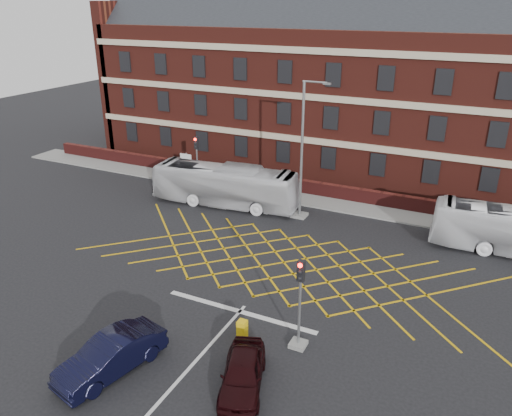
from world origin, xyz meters
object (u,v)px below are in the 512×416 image
at_px(bus_left, 225,185).
at_px(traffic_light_near, 299,312).
at_px(car_navy, 111,355).
at_px(street_lamp, 302,172).
at_px(utility_cabinet, 242,329).
at_px(direction_signs, 186,162).
at_px(traffic_light_far, 197,168).
at_px(car_maroon, 243,373).

xyz_separation_m(bus_left, traffic_light_near, (10.89, -13.00, 0.25)).
distance_m(car_navy, street_lamp, 18.34).
distance_m(street_lamp, utility_cabinet, 14.38).
bearing_deg(car_navy, direction_signs, 129.36).
bearing_deg(traffic_light_near, utility_cabinet, -167.95).
relative_size(street_lamp, utility_cabinet, 10.58).
height_order(traffic_light_far, street_lamp, street_lamp).
relative_size(traffic_light_near, direction_signs, 1.94).
height_order(car_navy, utility_cabinet, car_navy).
height_order(street_lamp, utility_cabinet, street_lamp).
bearing_deg(utility_cabinet, direction_signs, 129.49).
height_order(traffic_light_near, traffic_light_far, same).
distance_m(car_maroon, traffic_light_near, 3.61).
bearing_deg(traffic_light_near, street_lamp, 110.80).
distance_m(traffic_light_far, direction_signs, 2.99).
height_order(car_navy, traffic_light_near, traffic_light_near).
distance_m(bus_left, car_maroon, 19.04).
xyz_separation_m(car_navy, car_maroon, (5.23, 1.51, -0.10)).
relative_size(bus_left, utility_cabinet, 12.28).
bearing_deg(traffic_light_near, direction_signs, 134.94).
height_order(car_maroon, street_lamp, street_lamp).
bearing_deg(traffic_light_far, traffic_light_near, -45.94).
xyz_separation_m(traffic_light_far, direction_signs, (-2.31, 1.86, -0.39)).
bearing_deg(direction_signs, bus_left, -32.97).
relative_size(car_navy, traffic_light_far, 1.10).
xyz_separation_m(bus_left, car_navy, (4.61, -17.79, -0.74)).
height_order(car_navy, car_maroon, car_navy).
xyz_separation_m(car_navy, utility_cabinet, (3.79, 4.26, -0.33)).
height_order(traffic_light_near, utility_cabinet, traffic_light_near).
relative_size(car_maroon, utility_cabinet, 4.46).
height_order(bus_left, direction_signs, bus_left).
distance_m(car_maroon, street_lamp, 17.29).
distance_m(bus_left, car_navy, 18.39).
relative_size(traffic_light_far, direction_signs, 1.94).
bearing_deg(traffic_light_far, car_maroon, -53.63).
xyz_separation_m(car_navy, direction_signs, (-10.52, 21.63, 0.60)).
relative_size(street_lamp, direction_signs, 4.27).
xyz_separation_m(bus_left, direction_signs, (-5.91, 3.83, -0.14)).
xyz_separation_m(bus_left, car_maroon, (9.84, -16.28, -0.84)).
xyz_separation_m(traffic_light_near, utility_cabinet, (-2.49, -0.53, -1.32)).
bearing_deg(car_navy, bus_left, 117.95).
bearing_deg(bus_left, car_navy, -171.01).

